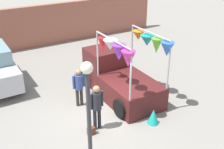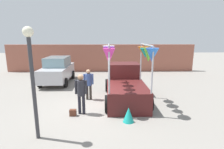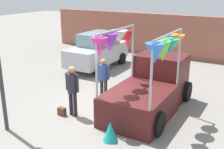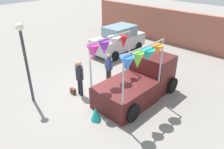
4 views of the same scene
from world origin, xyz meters
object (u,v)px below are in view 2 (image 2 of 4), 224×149
person_vendor (89,82)px  folded_kite_bundle_teal (129,115)px  parked_car (58,70)px  vendor_truck (125,82)px  person_customer (81,90)px  street_lamp (31,68)px  handbag (73,113)px

person_vendor → folded_kite_bundle_teal: size_ratio=2.73×
parked_car → folded_kite_bundle_teal: (4.46, -6.26, -0.64)m
parked_car → vendor_truck: bearing=-38.2°
person_customer → folded_kite_bundle_teal: bearing=-22.4°
parked_car → street_lamp: street_lamp is taller
handbag → folded_kite_bundle_teal: (2.30, -0.60, 0.16)m
handbag → person_vendor: bearing=76.4°
person_customer → street_lamp: size_ratio=0.49×
person_vendor → handbag: size_ratio=5.86×
street_lamp → folded_kite_bundle_teal: size_ratio=6.00×
person_vendor → parked_car: bearing=125.7°
parked_car → handbag: (2.16, -5.66, -0.80)m
parked_car → person_vendor: size_ratio=2.44×
person_vendor → street_lamp: (-1.32, -3.63, 1.39)m
person_customer → street_lamp: street_lamp is taller
vendor_truck → person_vendor: size_ratio=2.52×
parked_car → handbag: size_ratio=14.29×
vendor_truck → person_customer: size_ratio=2.35×
street_lamp → parked_car: bearing=100.2°
street_lamp → folded_kite_bundle_teal: 3.91m
handbag → street_lamp: 2.90m
person_vendor → street_lamp: street_lamp is taller
handbag → folded_kite_bundle_teal: bearing=-14.7°
person_vendor → street_lamp: bearing=-110.0°
folded_kite_bundle_teal → vendor_truck: bearing=87.5°
handbag → parked_car: bearing=110.9°
vendor_truck → person_vendor: vendor_truck is taller
handbag → street_lamp: bearing=-117.2°
person_customer → handbag: 1.01m
handbag → street_lamp: size_ratio=0.08×
parked_car → person_customer: (2.51, -5.46, 0.13)m
person_customer → handbag: person_customer is taller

